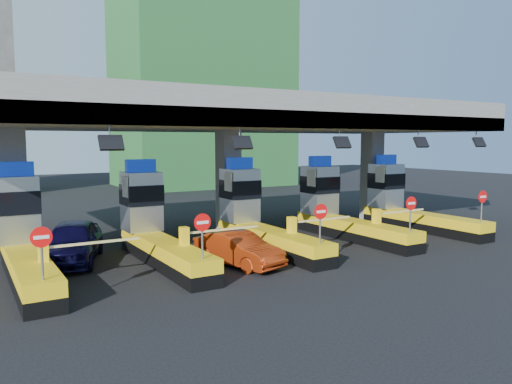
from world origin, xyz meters
TOP-DOWN VIEW (x-y plane):
  - ground at (0.00, 0.00)m, footprint 120.00×120.00m
  - toll_canopy at (0.00, 2.87)m, footprint 28.00×12.09m
  - toll_lane_far_left at (-10.00, 0.28)m, footprint 4.43×8.00m
  - toll_lane_left at (-5.00, 0.28)m, footprint 4.43×8.00m
  - toll_lane_center at (0.00, 0.28)m, footprint 4.43×8.00m
  - toll_lane_right at (5.00, 0.28)m, footprint 4.43×8.00m
  - toll_lane_far_right at (10.00, 0.28)m, footprint 4.43×8.00m
  - bg_building_scaffold at (12.00, 32.00)m, footprint 18.00×12.00m
  - van at (-8.07, 1.37)m, footprint 3.67×5.45m
  - red_car at (-2.50, -2.56)m, footprint 2.41×4.31m

SIDE VIEW (x-z plane):
  - ground at x=0.00m, z-range 0.00..0.00m
  - red_car at x=-2.50m, z-range 0.00..1.34m
  - van at x=-8.07m, z-range 0.00..1.72m
  - toll_lane_far_left at x=-10.00m, z-range -0.68..3.47m
  - toll_lane_left at x=-5.00m, z-range -0.68..3.47m
  - toll_lane_center at x=0.00m, z-range -0.68..3.47m
  - toll_lane_right at x=5.00m, z-range -0.68..3.47m
  - toll_lane_far_right at x=10.00m, z-range -0.68..3.47m
  - toll_canopy at x=0.00m, z-range 2.63..9.63m
  - bg_building_scaffold at x=12.00m, z-range 0.00..28.00m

